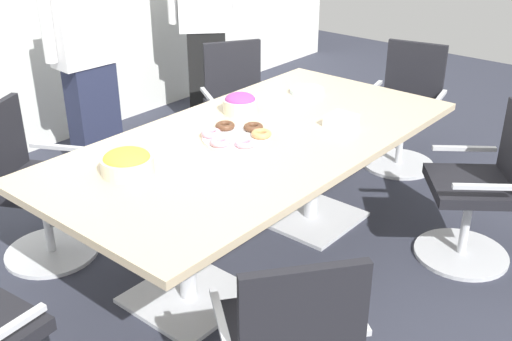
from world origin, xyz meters
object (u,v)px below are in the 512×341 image
Objects in this scene: office_chair_2 at (405,113)px; person_standing_0 at (86,52)px; office_chair_4 at (34,192)px; snack_bowl_candy_mix at (240,103)px; napkin_pile at (341,121)px; person_standing_1 at (205,21)px; donut_platter at (236,136)px; conference_table at (256,158)px; plate_stack at (307,91)px; office_chair_3 at (239,113)px; office_chair_1 at (481,195)px; snack_bowl_chips_yellow at (127,162)px.

person_standing_0 is at bearing 32.94° from office_chair_2.
snack_bowl_candy_mix is at bearing 118.83° from office_chair_4.
office_chair_4 is 1.78m from napkin_pile.
person_standing_1 is 2.20m from donut_platter.
conference_table is 0.53m from napkin_pile.
snack_bowl_candy_mix is at bearing 38.24° from donut_platter.
office_chair_3 is at bearing 79.13° from plate_stack.
person_standing_1 is at bearing -1.45° from office_chair_2.
snack_bowl_candy_mix is at bearing 64.33° from office_chair_2.
office_chair_1 is 1.30m from office_chair_2.
snack_bowl_candy_mix is at bearing 76.47° from office_chair_1.
person_standing_0 is at bearing 87.23° from conference_table.
office_chair_1 is (0.80, -0.97, -0.22)m from conference_table.
donut_platter is 0.61m from napkin_pile.
donut_platter is (-1.79, 0.10, 0.36)m from office_chair_2.
napkin_pile is (1.22, -1.24, 0.38)m from office_chair_4.
office_chair_2 reaches higher than conference_table.
person_standing_0 is 8.69× the size of snack_bowl_candy_mix.
person_standing_0 is at bearing 117.23° from plate_stack.
office_chair_2 is 0.51× the size of person_standing_0.
donut_platter is at bearing 74.54° from office_chair_2.
snack_bowl_chips_yellow is at bearing 105.48° from office_chair_1.
person_standing_1 is 1.80m from snack_bowl_candy_mix.
person_standing_1 reaches higher than donut_platter.
snack_bowl_candy_mix reaches higher than conference_table.
plate_stack is 0.59m from napkin_pile.
snack_bowl_candy_mix is 1.38× the size of napkin_pile.
person_standing_1 reaches higher than snack_bowl_candy_mix.
plate_stack is (0.86, 0.16, -0.00)m from donut_platter.
snack_bowl_candy_mix is (-0.68, -0.62, 0.40)m from office_chair_3.
napkin_pile is (1.15, -0.44, -0.02)m from snack_bowl_chips_yellow.
office_chair_3 is 1.37m from donut_platter.
napkin_pile reaches higher than conference_table.
office_chair_1 is 1.25m from plate_stack.
snack_bowl_chips_yellow is at bearing -172.08° from snack_bowl_candy_mix.
office_chair_1 is 0.52× the size of person_standing_1.
office_chair_4 is 6.15× the size of napkin_pile.
snack_bowl_chips_yellow is at bearing 158.91° from napkin_pile.
office_chair_1 is 2.52m from office_chair_4.
office_chair_4 is 2.42× the size of donut_platter.
donut_platter is (-0.16, -1.51, -0.16)m from person_standing_0.
office_chair_4 is 0.52× the size of person_standing_1.
office_chair_2 is 3.63× the size of snack_bowl_chips_yellow.
office_chair_3 is 1.03m from person_standing_1.
office_chair_1 reaches higher than conference_table.
office_chair_4 is 4.46× the size of snack_bowl_candy_mix.
snack_bowl_candy_mix reaches higher than plate_stack.
snack_bowl_candy_mix is at bearing 73.93° from office_chair_3.
conference_table is 2.64× the size of office_chair_1.
office_chair_2 and office_chair_3 have the same top height.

